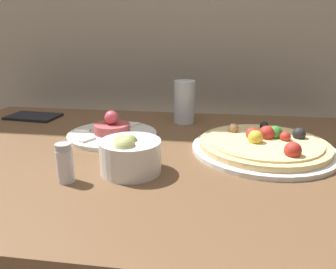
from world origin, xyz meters
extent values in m
cube|color=brown|center=(0.00, 0.37, 0.73)|extent=(1.11, 0.75, 0.03)
cylinder|color=brown|center=(-0.49, 0.69, 0.35)|extent=(0.06, 0.06, 0.71)
cylinder|color=brown|center=(0.49, 0.69, 0.35)|extent=(0.06, 0.06, 0.71)
cylinder|color=white|center=(0.28, 0.41, 0.75)|extent=(0.32, 0.32, 0.01)
cylinder|color=#E5C17F|center=(0.28, 0.41, 0.76)|extent=(0.29, 0.29, 0.01)
cylinder|color=beige|center=(0.28, 0.41, 0.77)|extent=(0.25, 0.25, 0.00)
sphere|color=#B22D23|center=(0.26, 0.42, 0.78)|extent=(0.03, 0.03, 0.03)
sphere|color=#B22D23|center=(0.32, 0.33, 0.78)|extent=(0.03, 0.03, 0.03)
sphere|color=#B22D23|center=(0.33, 0.42, 0.78)|extent=(0.02, 0.02, 0.02)
sphere|color=#B22D23|center=(0.29, 0.43, 0.78)|extent=(0.03, 0.03, 0.03)
sphere|color=#997047|center=(0.22, 0.47, 0.78)|extent=(0.02, 0.02, 0.02)
sphere|color=#387F33|center=(0.31, 0.44, 0.78)|extent=(0.03, 0.03, 0.03)
sphere|color=black|center=(0.36, 0.44, 0.78)|extent=(0.03, 0.03, 0.03)
sphere|color=black|center=(0.29, 0.51, 0.78)|extent=(0.02, 0.02, 0.02)
sphere|color=gold|center=(0.26, 0.40, 0.78)|extent=(0.03, 0.03, 0.03)
cylinder|color=white|center=(-0.09, 0.47, 0.75)|extent=(0.23, 0.23, 0.01)
cylinder|color=#A84747|center=(-0.09, 0.47, 0.77)|extent=(0.09, 0.09, 0.02)
sphere|color=#DB4C5B|center=(-0.09, 0.47, 0.80)|extent=(0.04, 0.04, 0.04)
cube|color=white|center=(-0.01, 0.47, 0.76)|extent=(0.04, 0.02, 0.01)
cube|color=white|center=(-0.05, 0.54, 0.76)|extent=(0.03, 0.04, 0.01)
cube|color=white|center=(-0.13, 0.54, 0.76)|extent=(0.03, 0.04, 0.01)
cube|color=white|center=(-0.17, 0.47, 0.76)|extent=(0.04, 0.02, 0.01)
cube|color=white|center=(-0.13, 0.40, 0.76)|extent=(0.03, 0.04, 0.01)
cube|color=white|center=(-0.05, 0.40, 0.76)|extent=(0.03, 0.04, 0.01)
cylinder|color=white|center=(0.01, 0.26, 0.78)|extent=(0.12, 0.12, 0.06)
sphere|color=#A3B25B|center=(0.00, 0.26, 0.80)|extent=(0.03, 0.03, 0.03)
sphere|color=#8EA34C|center=(0.01, 0.27, 0.80)|extent=(0.03, 0.03, 0.03)
sphere|color=#8EA34C|center=(0.01, 0.27, 0.80)|extent=(0.02, 0.02, 0.02)
sphere|color=#B7BC70|center=(0.01, 0.24, 0.80)|extent=(0.04, 0.04, 0.04)
cylinder|color=silver|center=(0.08, 0.63, 0.81)|extent=(0.06, 0.06, 0.12)
cube|color=black|center=(-0.39, 0.61, 0.75)|extent=(0.16, 0.11, 0.01)
cylinder|color=silver|center=(-0.09, 0.20, 0.77)|extent=(0.03, 0.03, 0.06)
cylinder|color=#B2B2B7|center=(-0.09, 0.20, 0.81)|extent=(0.03, 0.03, 0.01)
camera|label=1|loc=(0.17, -0.30, 1.01)|focal=35.00mm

